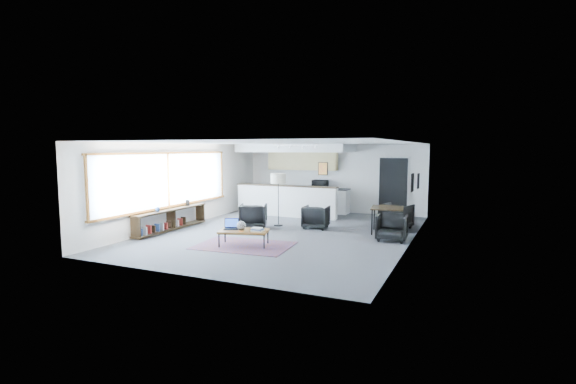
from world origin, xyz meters
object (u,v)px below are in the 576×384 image
at_px(armchair_left, 253,215).
at_px(floor_lamp, 278,180).
at_px(ceramic_pot, 241,226).
at_px(dining_chair_far, 396,217).
at_px(coffee_table, 244,231).
at_px(book_stack, 257,230).
at_px(laptop, 231,226).
at_px(microwave, 320,183).
at_px(dining_table, 387,209).
at_px(armchair_right, 316,216).
at_px(dining_chair_near, 392,228).

height_order(armchair_left, floor_lamp, floor_lamp).
height_order(ceramic_pot, dining_chair_far, dining_chair_far).
height_order(coffee_table, floor_lamp, floor_lamp).
xyz_separation_m(book_stack, floor_lamp, (-0.75, 2.82, 1.00)).
bearing_deg(laptop, microwave, 62.66).
bearing_deg(dining_chair_far, laptop, 62.92).
relative_size(ceramic_pot, dining_table, 0.23).
bearing_deg(floor_lamp, microwave, 85.29).
xyz_separation_m(book_stack, microwave, (-0.49, 6.01, 0.68)).
bearing_deg(floor_lamp, armchair_left, -126.98).
bearing_deg(floor_lamp, dining_chair_far, 15.64).
height_order(laptop, dining_table, dining_table).
xyz_separation_m(coffee_table, book_stack, (0.37, 0.02, 0.07)).
bearing_deg(armchair_left, book_stack, 97.84).
bearing_deg(armchair_left, floor_lamp, -150.04).
xyz_separation_m(laptop, armchair_right, (1.25, 2.87, -0.09)).
height_order(laptop, floor_lamp, floor_lamp).
distance_m(floor_lamp, dining_chair_far, 3.80).
distance_m(ceramic_pot, dining_chair_near, 3.98).
bearing_deg(ceramic_pot, coffee_table, 30.31).
xyz_separation_m(ceramic_pot, book_stack, (0.43, 0.05, -0.08)).
bearing_deg(book_stack, armchair_left, 120.90).
relative_size(coffee_table, dining_table, 1.35).
xyz_separation_m(laptop, dining_chair_near, (3.68, 2.06, -0.14)).
xyz_separation_m(ceramic_pot, floor_lamp, (-0.32, 2.88, 0.92)).
bearing_deg(dining_chair_near, floor_lamp, 166.48).
xyz_separation_m(coffee_table, ceramic_pot, (-0.06, -0.03, 0.15)).
relative_size(floor_lamp, dining_chair_far, 2.30).
distance_m(armchair_right, floor_lamp, 1.63).
bearing_deg(dining_chair_far, book_stack, 69.88).
bearing_deg(microwave, floor_lamp, -93.35).
bearing_deg(laptop, book_stack, -26.08).
distance_m(book_stack, microwave, 6.07).
height_order(armchair_right, floor_lamp, floor_lamp).
bearing_deg(dining_chair_far, microwave, -18.42).
xyz_separation_m(dining_chair_near, dining_chair_far, (-0.17, 1.73, 0.03)).
relative_size(ceramic_pot, book_stack, 0.76).
distance_m(coffee_table, armchair_right, 3.04).
bearing_deg(laptop, dining_table, 17.17).
relative_size(laptop, floor_lamp, 0.27).
distance_m(laptop, ceramic_pot, 0.34).
height_order(coffee_table, book_stack, book_stack).
height_order(book_stack, dining_table, dining_table).
relative_size(armchair_left, dining_chair_far, 1.14).
relative_size(dining_chair_far, microwave, 1.29).
xyz_separation_m(ceramic_pot, dining_chair_near, (3.35, 2.13, -0.19)).
relative_size(book_stack, floor_lamp, 0.19).
distance_m(armchair_left, microwave, 4.02).
height_order(laptop, book_stack, laptop).
xyz_separation_m(ceramic_pot, armchair_left, (-0.85, 2.18, -0.10)).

